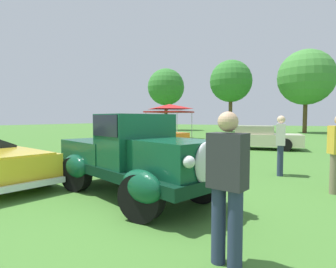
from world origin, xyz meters
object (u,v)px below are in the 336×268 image
Objects in this scene: canopy_tent_left_field at (169,108)px; feature_pickup_truck at (133,155)px; spectator_between_cars at (227,183)px; show_car_cream at (257,138)px; spectator_near_truck at (281,143)px; show_car_orange at (152,135)px.

feature_pickup_truck is at bearing -64.67° from canopy_tent_left_field.
feature_pickup_truck is 2.99m from spectator_between_cars.
canopy_tent_left_field reaches higher than show_car_cream.
spectator_near_truck is (2.45, 3.64, 0.05)m from feature_pickup_truck.
spectator_near_truck is at bearing 56.06° from feature_pickup_truck.
show_car_cream is (0.63, 10.17, -0.26)m from feature_pickup_truck.
spectator_near_truck reaches higher than show_car_cream.
feature_pickup_truck is at bearing -123.94° from spectator_near_truck.
feature_pickup_truck is 0.95× the size of show_car_cream.
canopy_tent_left_field is at bearing 131.23° from spectator_near_truck.
feature_pickup_truck is 4.39m from spectator_near_truck.
spectator_between_cars is at bearing -54.71° from show_car_orange.
feature_pickup_truck reaches higher than spectator_between_cars.
canopy_tent_left_field is (-6.63, 14.01, 1.56)m from feature_pickup_truck.
canopy_tent_left_field is (-7.26, 3.84, 1.82)m from show_car_cream.
feature_pickup_truck is 2.54× the size of spectator_near_truck.
spectator_between_cars is (1.83, -11.87, 0.31)m from show_car_cream.
canopy_tent_left_field reaches higher than feature_pickup_truck.
feature_pickup_truck is at bearing -93.52° from show_car_cream.
show_car_cream is at bearing 105.64° from spectator_near_truck.
show_car_cream is 8.41m from canopy_tent_left_field.
feature_pickup_truck is at bearing 145.31° from spectator_between_cars.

